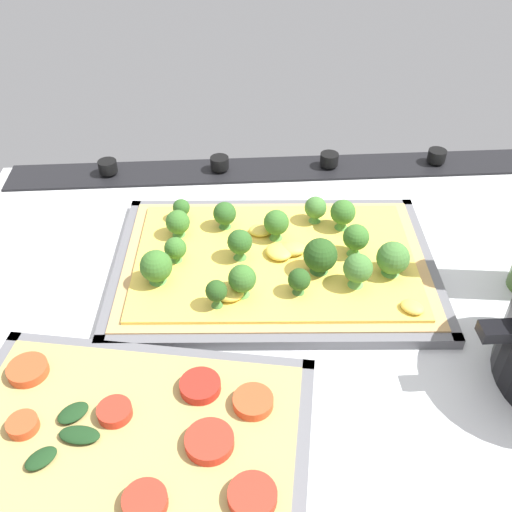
% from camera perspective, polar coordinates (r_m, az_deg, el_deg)
% --- Properties ---
extents(ground_plane, '(0.84, 0.66, 0.03)m').
position_cam_1_polar(ground_plane, '(0.67, 4.09, -5.71)').
color(ground_plane, silver).
extents(stove_control_panel, '(0.81, 0.07, 0.03)m').
position_cam_1_polar(stove_control_panel, '(0.90, 1.84, 8.74)').
color(stove_control_panel, black).
rests_on(stove_control_panel, ground_plane).
extents(baking_tray_front, '(0.40, 0.29, 0.01)m').
position_cam_1_polar(baking_tray_front, '(0.71, 1.86, -1.05)').
color(baking_tray_front, slate).
rests_on(baking_tray_front, ground_plane).
extents(broccoli_pizza, '(0.38, 0.26, 0.06)m').
position_cam_1_polar(broccoli_pizza, '(0.69, 2.05, -0.08)').
color(broccoli_pizza, tan).
rests_on(broccoli_pizza, baking_tray_front).
extents(baking_tray_back, '(0.36, 0.28, 0.01)m').
position_cam_1_polar(baking_tray_back, '(0.55, -12.47, -17.80)').
color(baking_tray_back, slate).
rests_on(baking_tray_back, ground_plane).
extents(veggie_pizza_back, '(0.33, 0.25, 0.02)m').
position_cam_1_polar(veggie_pizza_back, '(0.55, -12.07, -17.27)').
color(veggie_pizza_back, tan).
rests_on(veggie_pizza_back, baking_tray_back).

